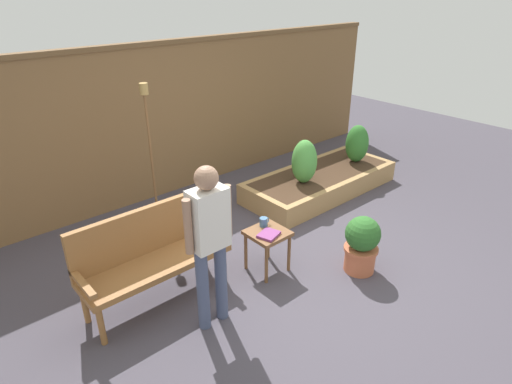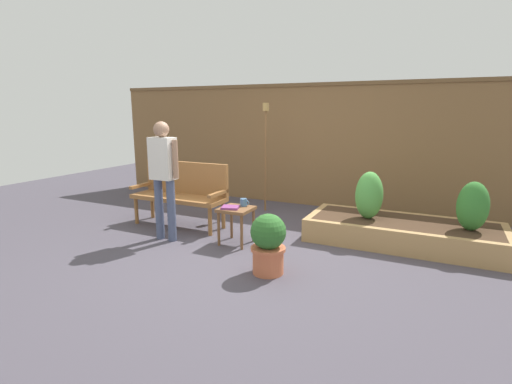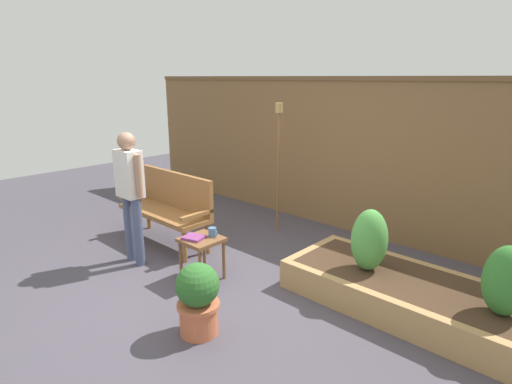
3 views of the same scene
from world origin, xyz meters
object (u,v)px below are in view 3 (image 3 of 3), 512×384
at_px(cup_on_table, 213,232).
at_px(shrub_near_bench, 369,240).
at_px(book_on_table, 194,237).
at_px(side_table, 202,245).
at_px(shrub_far_corner, 506,281).
at_px(person_by_bench, 130,187).
at_px(garden_bench, 169,203).
at_px(potted_boxwood, 198,297).
at_px(tiki_torch, 278,146).

height_order(cup_on_table, shrub_near_bench, shrub_near_bench).
xyz_separation_m(book_on_table, shrub_near_bench, (1.54, 0.95, 0.12)).
distance_m(side_table, cup_on_table, 0.18).
bearing_deg(shrub_near_bench, book_on_table, -148.44).
xyz_separation_m(shrub_near_bench, shrub_far_corner, (1.19, -0.00, -0.02)).
distance_m(cup_on_table, book_on_table, 0.21).
xyz_separation_m(cup_on_table, shrub_far_corner, (2.63, 0.76, 0.06)).
relative_size(side_table, book_on_table, 2.26).
height_order(cup_on_table, shrub_far_corner, shrub_far_corner).
xyz_separation_m(shrub_near_bench, person_by_bench, (-2.41, -1.15, 0.32)).
distance_m(garden_bench, shrub_far_corner, 3.86).
relative_size(cup_on_table, shrub_far_corner, 0.21).
bearing_deg(potted_boxwood, garden_bench, 150.34).
bearing_deg(cup_on_table, shrub_near_bench, 27.82).
xyz_separation_m(shrub_far_corner, person_by_bench, (-3.60, -1.15, 0.34)).
bearing_deg(cup_on_table, shrub_far_corner, 16.16).
height_order(garden_bench, cup_on_table, garden_bench).
bearing_deg(garden_bench, shrub_near_bench, 10.06).
height_order(garden_bench, person_by_bench, person_by_bench).
bearing_deg(shrub_near_bench, side_table, -149.55).
xyz_separation_m(garden_bench, tiki_torch, (0.78, 1.30, 0.69)).
xyz_separation_m(potted_boxwood, tiki_torch, (-1.12, 2.38, 0.89)).
xyz_separation_m(side_table, tiki_torch, (-0.37, 1.71, 0.83)).
distance_m(garden_bench, person_by_bench, 0.81).
distance_m(cup_on_table, shrub_far_corner, 2.74).
bearing_deg(side_table, garden_bench, 160.32).
bearing_deg(side_table, tiki_torch, 102.24).
bearing_deg(person_by_bench, book_on_table, 12.92).
bearing_deg(shrub_near_bench, shrub_far_corner, -0.00).
bearing_deg(side_table, book_on_table, -124.40).
bearing_deg(book_on_table, garden_bench, 139.56).
height_order(book_on_table, shrub_near_bench, shrub_near_bench).
xyz_separation_m(book_on_table, potted_boxwood, (0.80, -0.60, -0.15)).
height_order(cup_on_table, tiki_torch, tiki_torch).
bearing_deg(side_table, shrub_near_bench, 30.45).
relative_size(potted_boxwood, tiki_torch, 0.36).
relative_size(garden_bench, book_on_table, 6.79).
xyz_separation_m(potted_boxwood, person_by_bench, (-1.67, 0.40, 0.59)).
bearing_deg(book_on_table, shrub_near_bench, 14.62).
bearing_deg(garden_bench, side_table, -19.68).
bearing_deg(tiki_torch, book_on_table, -79.66).
bearing_deg(garden_bench, potted_boxwood, -29.66).
height_order(potted_boxwood, shrub_near_bench, shrub_near_bench).
height_order(garden_bench, side_table, garden_bench).
bearing_deg(shrub_near_bench, garden_bench, -169.94).
xyz_separation_m(book_on_table, tiki_torch, (-0.32, 1.78, 0.74)).
bearing_deg(shrub_near_bench, person_by_bench, -154.59).
bearing_deg(person_by_bench, side_table, 16.26).
bearing_deg(potted_boxwood, cup_on_table, 131.72).
relative_size(book_on_table, shrub_near_bench, 0.34).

